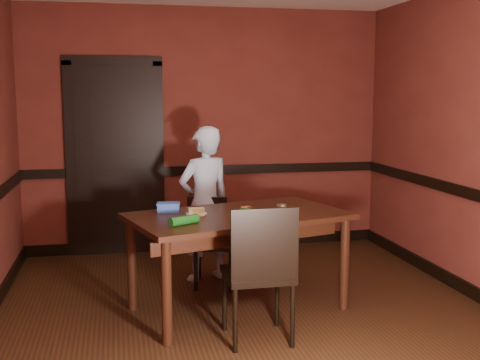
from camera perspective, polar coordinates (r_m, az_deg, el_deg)
name	(u,v)px	position (r m, az deg, el deg)	size (l,w,h in m)	color
floor	(249,318)	(4.86, 0.86, -12.93)	(4.00, 4.50, 0.01)	black
wall_back	(206,130)	(6.76, -3.28, 4.75)	(4.00, 0.02, 2.70)	#5B231B
wall_front	(374,196)	(2.42, 12.57, -1.48)	(4.00, 0.02, 2.70)	#5B231B
dado_back	(206,170)	(6.79, -3.23, 0.95)	(4.00, 0.03, 0.10)	black
baseboard_back	(207,243)	(6.94, -3.17, -5.95)	(4.00, 0.03, 0.12)	black
baseboard_right	(476,294)	(5.59, 21.45, -10.00)	(0.03, 4.50, 0.12)	black
door	(115,155)	(6.68, -11.74, 2.32)	(1.05, 0.07, 2.20)	black
dining_table	(238,262)	(4.93, -0.18, -7.75)	(1.70, 0.96, 0.80)	black
chair_far	(214,243)	(5.53, -2.45, -5.98)	(0.37, 0.37, 0.80)	black
chair_near	(257,272)	(4.32, 1.66, -8.68)	(0.46, 0.46, 0.99)	black
person	(205,204)	(5.64, -3.36, -2.28)	(0.53, 0.35, 1.46)	#AAC2DC
sandwich_plate	(246,211)	(4.83, 0.56, -3.00)	(0.23, 0.23, 0.06)	white
sauce_jar	(281,210)	(4.77, 3.95, -2.83)	(0.07, 0.07, 0.09)	#659441
cheese_saucer	(196,212)	(4.80, -4.16, -3.05)	(0.17, 0.17, 0.05)	white
food_tub	(168,207)	(4.91, -6.80, -2.60)	(0.20, 0.15, 0.08)	blue
wrapped_veg	(184,220)	(4.43, -5.32, -3.82)	(0.07, 0.07, 0.24)	#134B14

